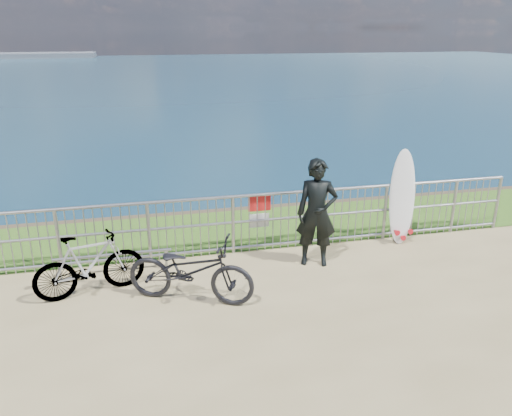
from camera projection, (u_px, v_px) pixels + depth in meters
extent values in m
plane|color=#2D5617|center=(248.00, 228.00, 10.35)|extent=(120.00, 120.00, 0.00)
cube|color=brown|center=(238.00, 304.00, 12.30)|extent=(120.00, 0.30, 5.00)
plane|color=navy|center=(149.00, 79.00, 92.05)|extent=(260.00, 260.00, 0.00)
cylinder|color=gray|center=(260.00, 195.00, 8.97)|extent=(10.00, 0.06, 0.06)
cylinder|color=gray|center=(260.00, 220.00, 9.14)|extent=(10.00, 0.05, 0.05)
cylinder|color=gray|center=(260.00, 245.00, 9.31)|extent=(10.00, 0.05, 0.05)
cylinder|color=gray|center=(59.00, 240.00, 8.42)|extent=(0.06, 0.06, 1.10)
cylinder|color=gray|center=(149.00, 233.00, 8.74)|extent=(0.06, 0.06, 1.10)
cylinder|color=gray|center=(233.00, 225.00, 9.05)|extent=(0.06, 0.06, 1.10)
cylinder|color=gray|center=(312.00, 219.00, 9.37)|extent=(0.06, 0.06, 1.10)
cylinder|color=gray|center=(385.00, 212.00, 9.68)|extent=(0.06, 0.06, 1.10)
cylinder|color=gray|center=(454.00, 207.00, 10.00)|extent=(0.06, 0.06, 1.10)
cylinder|color=gray|center=(497.00, 203.00, 10.21)|extent=(0.06, 0.06, 1.10)
cube|color=red|center=(259.00, 203.00, 9.09)|extent=(0.42, 0.02, 0.30)
cube|color=white|center=(260.00, 203.00, 9.08)|extent=(0.38, 0.01, 0.08)
cube|color=white|center=(259.00, 220.00, 9.20)|extent=(0.36, 0.02, 0.26)
imported|color=black|center=(317.00, 213.00, 8.52)|extent=(0.79, 0.64, 1.89)
ellipsoid|color=white|center=(402.00, 197.00, 9.48)|extent=(0.58, 0.55, 1.81)
cone|color=red|center=(395.00, 231.00, 9.56)|extent=(0.11, 0.20, 0.11)
cone|color=red|center=(408.00, 230.00, 9.62)|extent=(0.11, 0.20, 0.11)
cone|color=red|center=(401.00, 236.00, 9.63)|extent=(0.11, 0.20, 0.11)
imported|color=black|center=(190.00, 270.00, 7.46)|extent=(2.06, 1.41, 1.03)
imported|color=black|center=(89.00, 265.00, 7.65)|extent=(1.75, 0.86, 1.01)
cylinder|color=gray|center=(113.00, 255.00, 8.30)|extent=(1.92, 0.05, 0.05)
cylinder|color=gray|center=(60.00, 270.00, 8.18)|extent=(0.04, 0.04, 0.37)
cylinder|color=gray|center=(166.00, 260.00, 8.54)|extent=(0.04, 0.04, 0.37)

